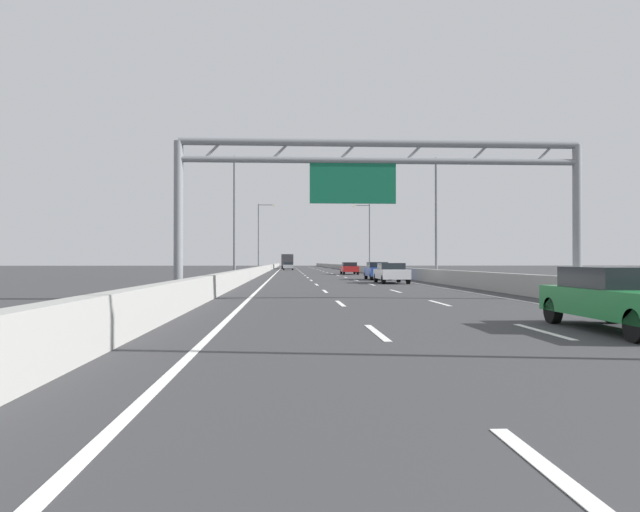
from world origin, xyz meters
The scene contains 51 objects.
ground_plane centered at (0.00, 100.00, 0.00)m, with size 260.00×260.00×0.00m, color #38383A.
lane_dash_left_0 centered at (-1.80, 3.50, 0.01)m, with size 0.16×3.00×0.01m, color white.
lane_dash_left_1 centered at (-1.80, 12.50, 0.01)m, with size 0.16×3.00×0.01m, color white.
lane_dash_left_2 centered at (-1.80, 21.50, 0.01)m, with size 0.16×3.00×0.01m, color white.
lane_dash_left_3 centered at (-1.80, 30.50, 0.01)m, with size 0.16×3.00×0.01m, color white.
lane_dash_left_4 centered at (-1.80, 39.50, 0.01)m, with size 0.16×3.00×0.01m, color white.
lane_dash_left_5 centered at (-1.80, 48.50, 0.01)m, with size 0.16×3.00×0.01m, color white.
lane_dash_left_6 centered at (-1.80, 57.50, 0.01)m, with size 0.16×3.00×0.01m, color white.
lane_dash_left_7 centered at (-1.80, 66.50, 0.01)m, with size 0.16×3.00×0.01m, color white.
lane_dash_left_8 centered at (-1.80, 75.50, 0.01)m, with size 0.16×3.00×0.01m, color white.
lane_dash_left_9 centered at (-1.80, 84.50, 0.01)m, with size 0.16×3.00×0.01m, color white.
lane_dash_left_10 centered at (-1.80, 93.50, 0.01)m, with size 0.16×3.00×0.01m, color white.
lane_dash_left_11 centered at (-1.80, 102.50, 0.01)m, with size 0.16×3.00×0.01m, color white.
lane_dash_left_12 centered at (-1.80, 111.50, 0.01)m, with size 0.16×3.00×0.01m, color white.
lane_dash_left_13 centered at (-1.80, 120.50, 0.01)m, with size 0.16×3.00×0.01m, color white.
lane_dash_left_14 centered at (-1.80, 129.50, 0.01)m, with size 0.16×3.00×0.01m, color white.
lane_dash_left_15 centered at (-1.80, 138.50, 0.01)m, with size 0.16×3.00×0.01m, color white.
lane_dash_left_16 centered at (-1.80, 147.50, 0.01)m, with size 0.16×3.00×0.01m, color white.
lane_dash_left_17 centered at (-1.80, 156.50, 0.01)m, with size 0.16×3.00×0.01m, color white.
lane_dash_right_1 centered at (1.80, 12.50, 0.01)m, with size 0.16×3.00×0.01m, color white.
lane_dash_right_2 centered at (1.80, 21.50, 0.01)m, with size 0.16×3.00×0.01m, color white.
lane_dash_right_3 centered at (1.80, 30.50, 0.01)m, with size 0.16×3.00×0.01m, color white.
lane_dash_right_4 centered at (1.80, 39.50, 0.01)m, with size 0.16×3.00×0.01m, color white.
lane_dash_right_5 centered at (1.80, 48.50, 0.01)m, with size 0.16×3.00×0.01m, color white.
lane_dash_right_6 centered at (1.80, 57.50, 0.01)m, with size 0.16×3.00×0.01m, color white.
lane_dash_right_7 centered at (1.80, 66.50, 0.01)m, with size 0.16×3.00×0.01m, color white.
lane_dash_right_8 centered at (1.80, 75.50, 0.01)m, with size 0.16×3.00×0.01m, color white.
lane_dash_right_9 centered at (1.80, 84.50, 0.01)m, with size 0.16×3.00×0.01m, color white.
lane_dash_right_10 centered at (1.80, 93.50, 0.01)m, with size 0.16×3.00×0.01m, color white.
lane_dash_right_11 centered at (1.80, 102.50, 0.01)m, with size 0.16×3.00×0.01m, color white.
lane_dash_right_12 centered at (1.80, 111.50, 0.01)m, with size 0.16×3.00×0.01m, color white.
lane_dash_right_13 centered at (1.80, 120.50, 0.01)m, with size 0.16×3.00×0.01m, color white.
lane_dash_right_14 centered at (1.80, 129.50, 0.01)m, with size 0.16×3.00×0.01m, color white.
lane_dash_right_15 centered at (1.80, 138.50, 0.01)m, with size 0.16×3.00×0.01m, color white.
lane_dash_right_16 centered at (1.80, 147.50, 0.01)m, with size 0.16×3.00×0.01m, color white.
lane_dash_right_17 centered at (1.80, 156.50, 0.01)m, with size 0.16×3.00×0.01m, color white.
edge_line_left centered at (-5.25, 88.00, 0.01)m, with size 0.16×176.00×0.01m, color white.
edge_line_right centered at (5.25, 88.00, 0.01)m, with size 0.16×176.00×0.01m, color white.
barrier_left centered at (-6.90, 110.00, 0.47)m, with size 0.45×220.00×0.95m.
barrier_right centered at (6.90, 110.00, 0.47)m, with size 0.45×220.00×0.95m.
sign_gantry centered at (-0.15, 23.54, 4.84)m, with size 16.21×0.36×6.36m.
streetlamp_left_mid centered at (-7.47, 45.95, 5.40)m, with size 2.58×0.28×9.50m.
streetlamp_right_mid centered at (7.47, 45.95, 5.40)m, with size 2.58×0.28×9.50m.
streetlamp_left_far centered at (-7.47, 84.13, 5.40)m, with size 2.58×0.28×9.50m.
streetlamp_right_far centered at (7.47, 84.13, 5.40)m, with size 2.58×0.28×9.50m.
red_car centered at (3.57, 71.42, 0.73)m, with size 1.82×4.61×1.43m.
green_car centered at (3.53, 12.51, 0.73)m, with size 1.71×4.69×1.39m.
silver_car centered at (-3.60, 110.21, 0.74)m, with size 1.83×4.36×1.41m.
blue_car centered at (3.81, 50.34, 0.76)m, with size 1.74×4.50×1.47m.
white_car centered at (3.56, 42.08, 0.74)m, with size 1.89×4.66×1.41m.
box_truck centered at (-3.77, 130.69, 1.66)m, with size 2.50×8.64×3.06m.
Camera 1 is at (-3.69, -0.40, 1.51)m, focal length 34.35 mm.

